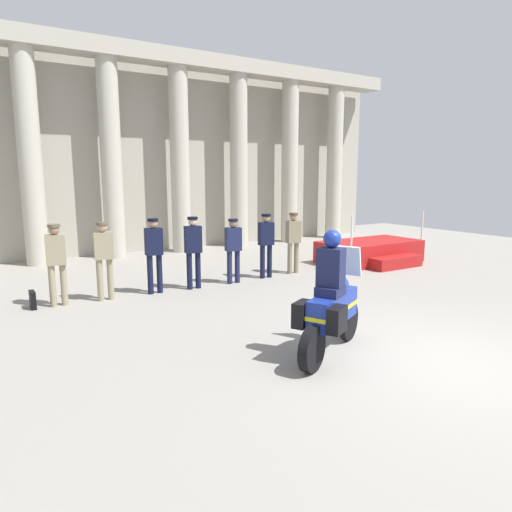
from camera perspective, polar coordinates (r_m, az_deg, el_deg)
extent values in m
plane|color=gray|center=(7.33, 22.33, -12.15)|extent=(28.34, 28.34, 0.00)
cube|color=#A49F91|center=(17.18, -10.63, 12.14)|extent=(18.13, 0.30, 6.72)
cylinder|color=#B2AD9E|center=(15.13, -26.12, 10.65)|extent=(0.65, 0.65, 6.21)
cylinder|color=#B2AD9E|center=(15.56, -17.44, 11.15)|extent=(0.65, 0.65, 6.21)
cylinder|color=#B2AD9E|center=(16.32, -9.38, 11.39)|extent=(0.65, 0.65, 6.21)
cylinder|color=#B2AD9E|center=(17.35, -2.15, 11.43)|extent=(0.65, 0.65, 6.21)
cylinder|color=#B2AD9E|center=(18.62, 4.19, 11.31)|extent=(0.65, 0.65, 6.21)
cylinder|color=#B2AD9E|center=(20.08, 9.65, 11.10)|extent=(0.65, 0.65, 6.21)
cube|color=#ABA697|center=(16.75, -9.73, 22.94)|extent=(18.13, 0.85, 0.50)
cube|color=#A51919|center=(14.69, 13.82, 0.55)|extent=(3.12, 1.64, 0.67)
cube|color=#A51919|center=(14.01, 16.92, -0.73)|extent=(1.72, 0.50, 0.33)
cylinder|color=silver|center=(13.03, 11.74, 2.94)|extent=(0.05, 0.05, 0.90)
cylinder|color=silver|center=(15.21, 19.84, 3.54)|extent=(0.05, 0.05, 0.90)
cylinder|color=gray|center=(10.30, -23.84, -3.42)|extent=(0.13, 0.13, 0.86)
cylinder|color=gray|center=(10.33, -22.63, -3.29)|extent=(0.13, 0.13, 0.86)
cube|color=gray|center=(10.18, -23.52, 0.70)|extent=(0.41, 0.27, 0.62)
sphere|color=#997056|center=(10.13, -23.68, 3.00)|extent=(0.21, 0.21, 0.21)
cylinder|color=brown|center=(10.12, -23.71, 3.44)|extent=(0.24, 0.24, 0.06)
cylinder|color=gray|center=(10.40, -18.71, -2.85)|extent=(0.13, 0.13, 0.90)
cylinder|color=gray|center=(10.45, -17.53, -2.73)|extent=(0.13, 0.13, 0.90)
cube|color=gray|center=(10.30, -18.34, 1.22)|extent=(0.41, 0.27, 0.58)
sphere|color=tan|center=(10.25, -18.46, 3.39)|extent=(0.21, 0.21, 0.21)
cylinder|color=brown|center=(10.24, -18.49, 3.83)|extent=(0.24, 0.24, 0.06)
cylinder|color=black|center=(10.69, -12.93, -2.26)|extent=(0.13, 0.13, 0.89)
cylinder|color=black|center=(10.77, -11.82, -2.14)|extent=(0.13, 0.13, 0.89)
cube|color=black|center=(10.60, -12.53, 1.76)|extent=(0.41, 0.27, 0.60)
sphere|color=tan|center=(10.55, -12.61, 3.95)|extent=(0.21, 0.21, 0.21)
cylinder|color=black|center=(10.54, -12.63, 4.37)|extent=(0.24, 0.24, 0.06)
cylinder|color=black|center=(10.96, -8.21, -1.87)|extent=(0.13, 0.13, 0.87)
cylinder|color=black|center=(11.05, -7.17, -1.75)|extent=(0.13, 0.13, 0.87)
cube|color=black|center=(10.88, -7.78, 2.04)|extent=(0.41, 0.27, 0.63)
sphere|color=beige|center=(10.83, -7.83, 4.24)|extent=(0.21, 0.21, 0.21)
cylinder|color=black|center=(10.82, -7.84, 4.65)|extent=(0.24, 0.24, 0.06)
cylinder|color=#191E42|center=(11.44, -3.28, -1.41)|extent=(0.13, 0.13, 0.82)
cylinder|color=#191E42|center=(11.54, -2.32, -1.30)|extent=(0.13, 0.13, 0.82)
cube|color=#191E42|center=(11.37, -2.83, 2.09)|extent=(0.41, 0.27, 0.57)
sphere|color=#997056|center=(11.32, -2.85, 4.06)|extent=(0.21, 0.21, 0.21)
cylinder|color=black|center=(11.32, -2.85, 4.45)|extent=(0.24, 0.24, 0.06)
cylinder|color=black|center=(12.01, 0.80, -0.72)|extent=(0.13, 0.13, 0.87)
cylinder|color=black|center=(12.13, 1.68, -0.62)|extent=(0.13, 0.13, 0.87)
cube|color=black|center=(11.95, 1.25, 2.78)|extent=(0.41, 0.27, 0.59)
sphere|color=tan|center=(11.91, 1.26, 4.69)|extent=(0.21, 0.21, 0.21)
cylinder|color=black|center=(11.90, 1.26, 5.07)|extent=(0.24, 0.24, 0.06)
cylinder|color=#7A7056|center=(12.61, 4.19, -0.29)|extent=(0.13, 0.13, 0.84)
cylinder|color=#7A7056|center=(12.74, 4.99, -0.20)|extent=(0.13, 0.13, 0.84)
cube|color=#7A7056|center=(12.57, 4.64, 3.00)|extent=(0.41, 0.27, 0.60)
sphere|color=tan|center=(12.53, 4.67, 4.84)|extent=(0.21, 0.21, 0.21)
cylinder|color=#494334|center=(12.52, 4.67, 5.20)|extent=(0.24, 0.24, 0.06)
cylinder|color=black|center=(7.75, 11.37, -7.86)|extent=(0.62, 0.38, 0.64)
cylinder|color=black|center=(6.47, 6.93, -11.36)|extent=(0.63, 0.41, 0.64)
cube|color=navy|center=(6.98, 9.45, -6.36)|extent=(1.25, 0.85, 0.44)
ellipsoid|color=navy|center=(7.03, 9.98, -3.55)|extent=(0.61, 0.52, 0.26)
cube|color=yellow|center=(6.99, 9.45, -6.52)|extent=(1.27, 0.86, 0.06)
cube|color=silver|center=(7.39, 11.32, -0.57)|extent=(0.32, 0.43, 0.47)
cube|color=black|center=(6.64, 5.74, -7.13)|extent=(0.40, 0.32, 0.36)
cube|color=black|center=(6.45, 9.96, -7.77)|extent=(0.40, 0.32, 0.36)
cube|color=#191E42|center=(6.80, 9.15, -4.27)|extent=(0.51, 0.48, 0.14)
cube|color=#191E42|center=(6.72, 9.23, -1.37)|extent=(0.39, 0.44, 0.56)
sphere|color=navy|center=(6.67, 9.39, 2.11)|extent=(0.26, 0.26, 0.26)
cube|color=black|center=(10.38, -25.86, -4.90)|extent=(0.10, 0.32, 0.36)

